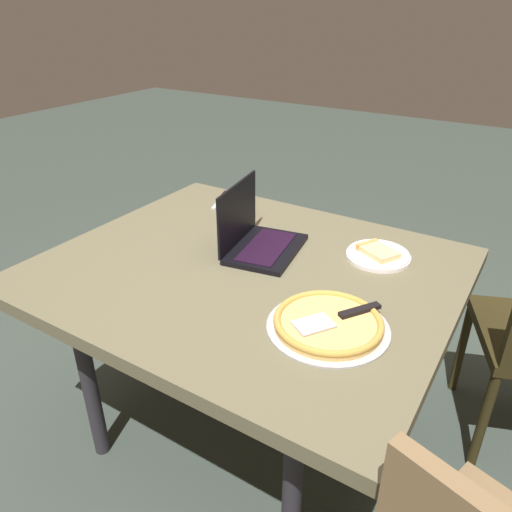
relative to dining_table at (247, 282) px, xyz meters
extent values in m
plane|color=#343D36|center=(0.00, 0.00, -0.66)|extent=(12.00, 12.00, 0.00)
cube|color=brown|center=(0.00, 0.00, 0.04)|extent=(1.32, 1.12, 0.05)
cylinder|color=#27252B|center=(-0.40, -0.40, -0.32)|extent=(0.05, 0.05, 0.68)
cylinder|color=#27252B|center=(0.40, -0.40, -0.32)|extent=(0.05, 0.05, 0.68)
cylinder|color=#27252B|center=(-0.40, 0.40, -0.32)|extent=(0.05, 0.05, 0.68)
cylinder|color=#27252B|center=(0.40, 0.40, -0.32)|extent=(0.05, 0.05, 0.68)
cube|color=black|center=(0.00, -0.12, 0.07)|extent=(0.26, 0.34, 0.02)
cube|color=black|center=(0.00, -0.12, 0.08)|extent=(0.18, 0.29, 0.00)
cube|color=black|center=(0.11, -0.10, 0.19)|extent=(0.06, 0.30, 0.22)
cube|color=silver|center=(0.11, -0.11, 0.19)|extent=(0.05, 0.27, 0.19)
cylinder|color=white|center=(-0.35, -0.28, 0.07)|extent=(0.22, 0.22, 0.01)
torus|color=white|center=(-0.35, -0.28, 0.08)|extent=(0.21, 0.21, 0.01)
cube|color=#E3BB78|center=(-0.35, -0.28, 0.09)|extent=(0.15, 0.13, 0.02)
cube|color=#CE8D49|center=(-0.30, -0.31, 0.09)|extent=(0.05, 0.09, 0.03)
cylinder|color=#A8A4A8|center=(-0.37, 0.17, 0.06)|extent=(0.33, 0.33, 0.01)
cylinder|color=#DFAF5D|center=(-0.37, 0.17, 0.08)|extent=(0.29, 0.29, 0.02)
torus|color=#BA8A3C|center=(-0.37, 0.17, 0.08)|extent=(0.29, 0.29, 0.02)
cube|color=#B9ACC1|center=(-0.35, 0.21, 0.09)|extent=(0.11, 0.12, 0.00)
cube|color=black|center=(-0.43, 0.09, 0.09)|extent=(0.09, 0.12, 0.01)
cube|color=#B8B0B8|center=(0.41, -0.41, 0.06)|extent=(0.07, 0.15, 0.00)
cube|color=black|center=(0.44, -0.49, 0.07)|extent=(0.05, 0.09, 0.01)
cylinder|color=red|center=(0.22, -0.32, 0.12)|extent=(0.06, 0.06, 0.11)
cylinder|color=#4E1F14|center=(0.22, -0.32, 0.15)|extent=(0.06, 0.06, 0.01)
cylinder|color=black|center=(-0.64, -0.64, -0.45)|extent=(0.03, 0.03, 0.43)
cylinder|color=black|center=(-0.79, -0.27, -0.45)|extent=(0.03, 0.03, 0.43)
camera|label=1|loc=(-0.77, 1.18, 0.85)|focal=34.18mm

